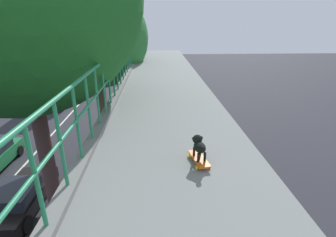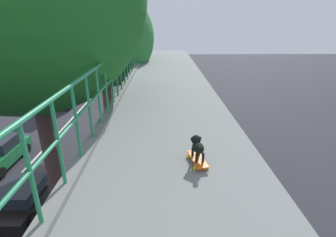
{
  "view_description": "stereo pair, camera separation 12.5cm",
  "coord_description": "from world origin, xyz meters",
  "px_view_note": "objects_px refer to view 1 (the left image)",
  "views": [
    {
      "loc": [
        0.85,
        -1.0,
        7.64
      ],
      "look_at": [
        1.04,
        2.96,
        6.08
      ],
      "focal_mm": 26.96,
      "sensor_mm": 36.0,
      "label": 1
    },
    {
      "loc": [
        0.97,
        -1.0,
        7.64
      ],
      "look_at": [
        1.04,
        2.96,
        6.08
      ],
      "focal_mm": 26.96,
      "sensor_mm": 36.0,
      "label": 2
    }
  ],
  "objects_px": {
    "car_black_fifth": "(20,197)",
    "toy_skateboard": "(199,159)",
    "small_dog": "(199,145)",
    "city_bus": "(66,78)"
  },
  "relations": [
    {
      "from": "car_black_fifth",
      "to": "toy_skateboard",
      "type": "bearing_deg",
      "value": -42.04
    },
    {
      "from": "toy_skateboard",
      "to": "small_dog",
      "type": "xyz_separation_m",
      "value": [
        -0.01,
        0.02,
        0.21
      ]
    },
    {
      "from": "city_bus",
      "to": "toy_skateboard",
      "type": "distance_m",
      "value": 25.99
    },
    {
      "from": "small_dog",
      "to": "car_black_fifth",
      "type": "bearing_deg",
      "value": 138.05
    },
    {
      "from": "city_bus",
      "to": "car_black_fifth",
      "type": "bearing_deg",
      "value": -78.62
    },
    {
      "from": "small_dog",
      "to": "city_bus",
      "type": "bearing_deg",
      "value": 113.06
    },
    {
      "from": "car_black_fifth",
      "to": "toy_skateboard",
      "type": "height_order",
      "value": "toy_skateboard"
    },
    {
      "from": "car_black_fifth",
      "to": "city_bus",
      "type": "distance_m",
      "value": 18.22
    },
    {
      "from": "car_black_fifth",
      "to": "toy_skateboard",
      "type": "xyz_separation_m",
      "value": [
        6.48,
        -5.84,
        5.14
      ]
    },
    {
      "from": "car_black_fifth",
      "to": "toy_skateboard",
      "type": "distance_m",
      "value": 10.13
    }
  ]
}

